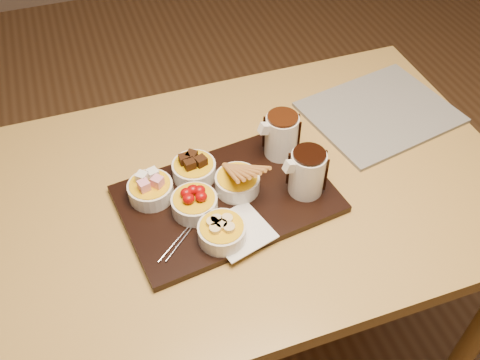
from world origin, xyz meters
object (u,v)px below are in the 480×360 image
object	(u,v)px
pitcher_dark_chocolate	(307,173)
pitcher_milk_chocolate	(281,136)
bowl_strawberries	(195,204)
newspaper	(380,112)
serving_board	(227,199)
dining_table	(254,210)

from	to	relation	value
pitcher_dark_chocolate	pitcher_milk_chocolate	distance (m)	0.13
bowl_strawberries	pitcher_milk_chocolate	bearing A→B (deg)	23.76
pitcher_dark_chocolate	pitcher_milk_chocolate	xyz separation A→B (m)	(-0.01, 0.13, 0.00)
pitcher_milk_chocolate	newspaper	xyz separation A→B (m)	(0.31, 0.07, -0.07)
serving_board	newspaper	size ratio (longest dim) A/B	1.27
serving_board	pitcher_milk_chocolate	distance (m)	0.20
pitcher_dark_chocolate	dining_table	bearing A→B (deg)	134.69
dining_table	pitcher_dark_chocolate	distance (m)	0.21
serving_board	pitcher_milk_chocolate	size ratio (longest dim) A/B	4.33
serving_board	newspaper	xyz separation A→B (m)	(0.48, 0.16, -0.00)
bowl_strawberries	pitcher_milk_chocolate	xyz separation A→B (m)	(0.24, 0.11, 0.03)
dining_table	newspaper	xyz separation A→B (m)	(0.40, 0.12, 0.10)
bowl_strawberries	newspaper	world-z (taller)	bowl_strawberries
bowl_strawberries	pitcher_dark_chocolate	size ratio (longest dim) A/B	0.94
dining_table	newspaper	distance (m)	0.43
serving_board	newspaper	bearing A→B (deg)	11.08
serving_board	bowl_strawberries	distance (m)	0.08
dining_table	bowl_strawberries	bearing A→B (deg)	-162.48
pitcher_milk_chocolate	newspaper	bearing A→B (deg)	4.76
pitcher_dark_chocolate	newspaper	size ratio (longest dim) A/B	0.29
dining_table	bowl_strawberries	world-z (taller)	bowl_strawberries
dining_table	pitcher_milk_chocolate	bearing A→B (deg)	33.67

